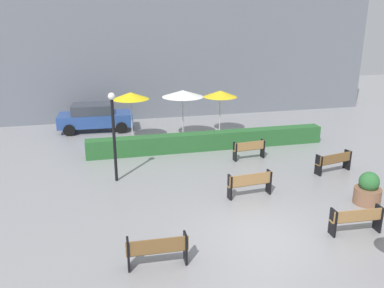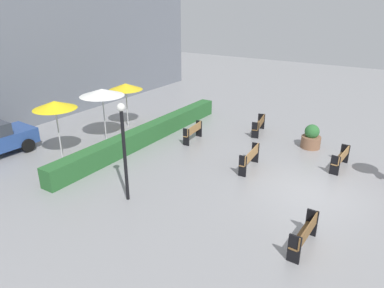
{
  "view_description": "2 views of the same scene",
  "coord_description": "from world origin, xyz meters",
  "px_view_note": "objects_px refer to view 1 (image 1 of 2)",
  "views": [
    {
      "loc": [
        -4.62,
        -9.72,
        6.27
      ],
      "look_at": [
        -0.93,
        5.39,
        1.32
      ],
      "focal_mm": 37.11,
      "sensor_mm": 36.0,
      "label": 1
    },
    {
      "loc": [
        -12.13,
        -2.55,
        6.66
      ],
      "look_at": [
        -0.9,
        4.68,
        1.23
      ],
      "focal_mm": 32.99,
      "sensor_mm": 36.0,
      "label": 2
    }
  ],
  "objects_px": {
    "patio_umbrella_white": "(183,94)",
    "patio_umbrella_yellow_far": "(220,94)",
    "patio_umbrella_yellow": "(131,96)",
    "bench_back_row": "(249,149)",
    "bench_near_left": "(157,249)",
    "lamp_post": "(113,127)",
    "bench_mid_center": "(250,183)",
    "bench_near_right": "(357,219)",
    "planter_pot": "(368,190)",
    "bench_far_right": "(334,161)",
    "parked_car": "(95,117)"
  },
  "relations": [
    {
      "from": "planter_pot",
      "to": "parked_car",
      "type": "relative_size",
      "value": 0.28
    },
    {
      "from": "bench_near_right",
      "to": "patio_umbrella_yellow",
      "type": "distance_m",
      "value": 12.52
    },
    {
      "from": "bench_near_left",
      "to": "lamp_post",
      "type": "height_order",
      "value": "lamp_post"
    },
    {
      "from": "bench_near_left",
      "to": "patio_umbrella_yellow",
      "type": "relative_size",
      "value": 0.62
    },
    {
      "from": "planter_pot",
      "to": "patio_umbrella_yellow",
      "type": "height_order",
      "value": "patio_umbrella_yellow"
    },
    {
      "from": "bench_far_right",
      "to": "patio_umbrella_yellow_far",
      "type": "height_order",
      "value": "patio_umbrella_yellow_far"
    },
    {
      "from": "patio_umbrella_white",
      "to": "bench_mid_center",
      "type": "bearing_deg",
      "value": -84.07
    },
    {
      "from": "planter_pot",
      "to": "lamp_post",
      "type": "height_order",
      "value": "lamp_post"
    },
    {
      "from": "bench_near_left",
      "to": "lamp_post",
      "type": "distance_m",
      "value": 6.42
    },
    {
      "from": "planter_pot",
      "to": "lamp_post",
      "type": "relative_size",
      "value": 0.33
    },
    {
      "from": "patio_umbrella_white",
      "to": "patio_umbrella_yellow_far",
      "type": "distance_m",
      "value": 2.29
    },
    {
      "from": "patio_umbrella_yellow",
      "to": "parked_car",
      "type": "height_order",
      "value": "patio_umbrella_yellow"
    },
    {
      "from": "patio_umbrella_white",
      "to": "lamp_post",
      "type": "bearing_deg",
      "value": -127.57
    },
    {
      "from": "planter_pot",
      "to": "patio_umbrella_yellow_far",
      "type": "relative_size",
      "value": 0.48
    },
    {
      "from": "bench_mid_center",
      "to": "parked_car",
      "type": "distance_m",
      "value": 11.88
    },
    {
      "from": "patio_umbrella_white",
      "to": "parked_car",
      "type": "bearing_deg",
      "value": 147.92
    },
    {
      "from": "bench_near_left",
      "to": "planter_pot",
      "type": "relative_size",
      "value": 1.39
    },
    {
      "from": "bench_far_right",
      "to": "bench_near_right",
      "type": "bearing_deg",
      "value": -115.33
    },
    {
      "from": "bench_mid_center",
      "to": "parked_car",
      "type": "bearing_deg",
      "value": 117.02
    },
    {
      "from": "bench_back_row",
      "to": "patio_umbrella_yellow",
      "type": "height_order",
      "value": "patio_umbrella_yellow"
    },
    {
      "from": "bench_back_row",
      "to": "patio_umbrella_white",
      "type": "relative_size",
      "value": 0.59
    },
    {
      "from": "planter_pot",
      "to": "patio_umbrella_yellow_far",
      "type": "xyz_separation_m",
      "value": [
        -2.38,
        9.72,
        1.77
      ]
    },
    {
      "from": "patio_umbrella_yellow",
      "to": "bench_near_left",
      "type": "bearing_deg",
      "value": -92.26
    },
    {
      "from": "patio_umbrella_yellow",
      "to": "lamp_post",
      "type": "bearing_deg",
      "value": -102.69
    },
    {
      "from": "bench_far_right",
      "to": "bench_near_right",
      "type": "height_order",
      "value": "bench_far_right"
    },
    {
      "from": "patio_umbrella_white",
      "to": "parked_car",
      "type": "height_order",
      "value": "patio_umbrella_white"
    },
    {
      "from": "parked_car",
      "to": "bench_far_right",
      "type": "bearing_deg",
      "value": -43.3
    },
    {
      "from": "patio_umbrella_yellow",
      "to": "bench_back_row",
      "type": "bearing_deg",
      "value": -38.57
    },
    {
      "from": "bench_near_right",
      "to": "lamp_post",
      "type": "bearing_deg",
      "value": 139.07
    },
    {
      "from": "parked_car",
      "to": "bench_back_row",
      "type": "bearing_deg",
      "value": -44.72
    },
    {
      "from": "bench_far_right",
      "to": "planter_pot",
      "type": "xyz_separation_m",
      "value": [
        -0.53,
        -2.92,
        0.0
      ]
    },
    {
      "from": "bench_mid_center",
      "to": "patio_umbrella_yellow",
      "type": "relative_size",
      "value": 0.64
    },
    {
      "from": "bench_near_right",
      "to": "parked_car",
      "type": "distance_m",
      "value": 15.74
    },
    {
      "from": "lamp_post",
      "to": "bench_near_right",
      "type": "bearing_deg",
      "value": -40.93
    },
    {
      "from": "lamp_post",
      "to": "parked_car",
      "type": "relative_size",
      "value": 0.84
    },
    {
      "from": "bench_near_left",
      "to": "patio_umbrella_yellow",
      "type": "distance_m",
      "value": 11.41
    },
    {
      "from": "patio_umbrella_white",
      "to": "bench_back_row",
      "type": "bearing_deg",
      "value": -59.94
    },
    {
      "from": "bench_near_left",
      "to": "patio_umbrella_yellow_far",
      "type": "distance_m",
      "value": 12.98
    },
    {
      "from": "patio_umbrella_yellow",
      "to": "parked_car",
      "type": "bearing_deg",
      "value": 123.64
    },
    {
      "from": "bench_near_left",
      "to": "bench_back_row",
      "type": "xyz_separation_m",
      "value": [
        5.43,
        7.25,
        0.02
      ]
    },
    {
      "from": "bench_far_right",
      "to": "bench_back_row",
      "type": "height_order",
      "value": "bench_back_row"
    },
    {
      "from": "planter_pot",
      "to": "patio_umbrella_white",
      "type": "relative_size",
      "value": 0.44
    },
    {
      "from": "bench_near_left",
      "to": "parked_car",
      "type": "distance_m",
      "value": 14.13
    },
    {
      "from": "bench_mid_center",
      "to": "patio_umbrella_white",
      "type": "relative_size",
      "value": 0.64
    },
    {
      "from": "bench_far_right",
      "to": "bench_near_right",
      "type": "relative_size",
      "value": 1.07
    },
    {
      "from": "bench_near_left",
      "to": "patio_umbrella_yellow_far",
      "type": "height_order",
      "value": "patio_umbrella_yellow_far"
    },
    {
      "from": "bench_far_right",
      "to": "patio_umbrella_yellow_far",
      "type": "distance_m",
      "value": 7.61
    },
    {
      "from": "bench_near_left",
      "to": "planter_pot",
      "type": "bearing_deg",
      "value": 14.11
    },
    {
      "from": "patio_umbrella_white",
      "to": "patio_umbrella_yellow_far",
      "type": "relative_size",
      "value": 1.08
    },
    {
      "from": "lamp_post",
      "to": "patio_umbrella_yellow",
      "type": "relative_size",
      "value": 1.35
    }
  ]
}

